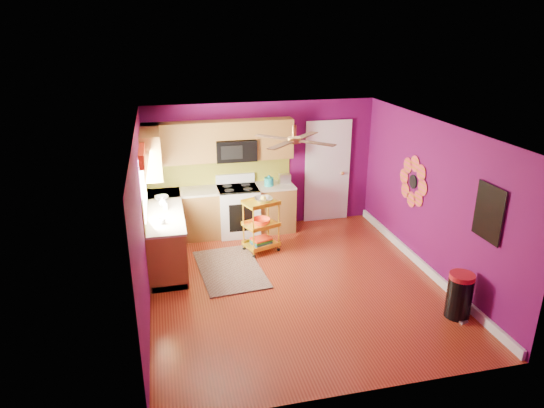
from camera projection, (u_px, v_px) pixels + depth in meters
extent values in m
plane|color=maroon|center=(295.00, 283.00, 7.70)|extent=(5.00, 5.00, 0.00)
cube|color=#5C0A4C|center=(262.00, 166.00, 9.55)|extent=(4.50, 0.04, 2.50)
cube|color=#5C0A4C|center=(363.00, 296.00, 4.99)|extent=(4.50, 0.04, 2.50)
cube|color=#5C0A4C|center=(142.00, 224.00, 6.79)|extent=(0.04, 5.00, 2.50)
cube|color=#5C0A4C|center=(432.00, 199.00, 7.74)|extent=(0.04, 5.00, 2.50)
cube|color=silver|center=(298.00, 128.00, 6.83)|extent=(4.50, 5.00, 0.04)
cube|color=white|center=(422.00, 265.00, 8.15)|extent=(0.05, 4.90, 0.14)
cube|color=brown|center=(166.00, 235.00, 8.36)|extent=(0.60, 2.30, 0.90)
cube|color=brown|center=(223.00, 212.00, 9.37)|extent=(2.80, 0.60, 0.90)
cube|color=beige|center=(164.00, 210.00, 8.20)|extent=(0.63, 2.30, 0.04)
cube|color=beige|center=(222.00, 189.00, 9.21)|extent=(2.80, 0.63, 0.04)
cube|color=black|center=(168.00, 256.00, 8.50)|extent=(0.54, 2.30, 0.10)
cube|color=black|center=(223.00, 231.00, 9.51)|extent=(2.80, 0.54, 0.10)
cube|color=white|center=(238.00, 211.00, 9.41)|extent=(0.76, 0.66, 0.92)
cube|color=black|center=(238.00, 188.00, 9.24)|extent=(0.76, 0.62, 0.03)
cube|color=white|center=(235.00, 178.00, 9.46)|extent=(0.76, 0.06, 0.18)
cube|color=black|center=(241.00, 218.00, 9.11)|extent=(0.45, 0.02, 0.55)
cube|color=brown|center=(179.00, 143.00, 8.86)|extent=(1.32, 0.33, 0.75)
cube|color=brown|center=(273.00, 138.00, 9.24)|extent=(0.72, 0.33, 0.75)
cube|color=brown|center=(235.00, 129.00, 9.01)|extent=(0.76, 0.33, 0.34)
cube|color=brown|center=(151.00, 151.00, 8.31)|extent=(0.33, 1.30, 0.75)
cube|color=black|center=(236.00, 150.00, 9.11)|extent=(0.76, 0.38, 0.40)
cube|color=olive|center=(219.00, 171.00, 9.38)|extent=(2.80, 0.01, 0.51)
cube|color=olive|center=(145.00, 196.00, 8.04)|extent=(0.01, 2.30, 0.51)
cube|color=white|center=(143.00, 181.00, 7.65)|extent=(0.03, 1.20, 1.00)
cube|color=#F33B15|center=(142.00, 152.00, 7.49)|extent=(0.08, 1.35, 0.22)
cube|color=white|center=(327.00, 172.00, 9.89)|extent=(0.85, 0.04, 2.05)
cube|color=white|center=(327.00, 173.00, 9.87)|extent=(0.95, 0.02, 2.15)
sphere|color=#BF8C3F|center=(343.00, 173.00, 9.92)|extent=(0.07, 0.07, 0.07)
cylinder|color=black|center=(413.00, 182.00, 8.25)|extent=(0.01, 0.24, 0.24)
cube|color=teal|center=(489.00, 213.00, 6.36)|extent=(0.03, 0.52, 0.72)
cube|color=black|center=(488.00, 213.00, 6.35)|extent=(0.01, 0.56, 0.76)
cylinder|color=#BF8C3F|center=(294.00, 131.00, 7.04)|extent=(0.06, 0.06, 0.16)
cylinder|color=#BF8C3F|center=(294.00, 140.00, 7.09)|extent=(0.20, 0.20, 0.08)
cube|color=#4C2D19|center=(306.00, 135.00, 7.39)|extent=(0.47, 0.47, 0.01)
cube|color=#4C2D19|center=(272.00, 137.00, 7.28)|extent=(0.47, 0.47, 0.01)
cube|color=#4C2D19|center=(281.00, 145.00, 6.79)|extent=(0.47, 0.47, 0.01)
cube|color=#4C2D19|center=(317.00, 143.00, 6.90)|extent=(0.47, 0.47, 0.01)
cube|color=black|center=(230.00, 269.00, 8.14)|extent=(1.13, 1.71, 0.02)
cylinder|color=yellow|center=(254.00, 232.00, 8.37)|extent=(0.03, 0.03, 0.90)
cylinder|color=yellow|center=(279.00, 226.00, 8.63)|extent=(0.03, 0.03, 0.90)
cylinder|color=yellow|center=(244.00, 225.00, 8.66)|extent=(0.03, 0.03, 0.90)
cylinder|color=yellow|center=(268.00, 220.00, 8.92)|extent=(0.03, 0.03, 0.90)
sphere|color=black|center=(254.00, 256.00, 8.53)|extent=(0.06, 0.06, 0.06)
sphere|color=black|center=(279.00, 249.00, 8.79)|extent=(0.06, 0.06, 0.06)
sphere|color=black|center=(244.00, 249.00, 8.82)|extent=(0.06, 0.06, 0.06)
sphere|color=black|center=(268.00, 242.00, 9.08)|extent=(0.06, 0.06, 0.06)
cube|color=yellow|center=(261.00, 203.00, 8.49)|extent=(0.69, 0.59, 0.03)
cube|color=yellow|center=(261.00, 225.00, 8.64)|extent=(0.69, 0.59, 0.03)
cube|color=yellow|center=(261.00, 244.00, 8.77)|extent=(0.69, 0.59, 0.03)
imported|color=beige|center=(263.00, 200.00, 8.50)|extent=(0.41, 0.41, 0.08)
sphere|color=yellow|center=(263.00, 198.00, 8.49)|extent=(0.11, 0.11, 0.11)
imported|color=#F33B15|center=(261.00, 221.00, 8.62)|extent=(0.42, 0.42, 0.10)
cube|color=navy|center=(261.00, 242.00, 8.76)|extent=(0.40, 0.35, 0.04)
cube|color=#267233|center=(261.00, 240.00, 8.75)|extent=(0.40, 0.35, 0.04)
cube|color=#F33B15|center=(261.00, 239.00, 8.73)|extent=(0.40, 0.35, 0.03)
cylinder|color=black|center=(459.00, 298.00, 6.75)|extent=(0.43, 0.43, 0.60)
cylinder|color=#A5171D|center=(462.00, 276.00, 6.63)|extent=(0.35, 0.35, 0.07)
cube|color=beige|center=(464.00, 322.00, 6.69)|extent=(0.13, 0.09, 0.03)
cylinder|color=teal|center=(269.00, 182.00, 9.33)|extent=(0.18, 0.18, 0.16)
sphere|color=teal|center=(269.00, 177.00, 9.29)|extent=(0.06, 0.06, 0.06)
cube|color=beige|center=(285.00, 179.00, 9.49)|extent=(0.22, 0.15, 0.18)
imported|color=#EA3F72|center=(165.00, 204.00, 8.14)|extent=(0.08, 0.08, 0.17)
imported|color=white|center=(163.00, 201.00, 8.29)|extent=(0.14, 0.14, 0.18)
imported|color=white|center=(162.00, 198.00, 8.61)|extent=(0.24, 0.24, 0.06)
imported|color=white|center=(162.00, 221.00, 7.55)|extent=(0.12, 0.12, 0.09)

